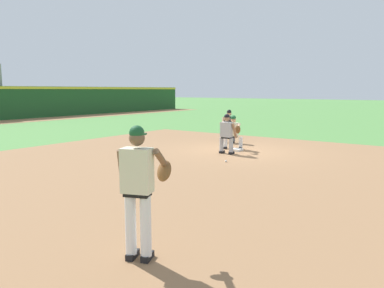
{
  "coord_description": "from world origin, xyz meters",
  "views": [
    {
      "loc": [
        -12.48,
        -6.81,
        2.32
      ],
      "look_at": [
        -6.27,
        -2.38,
        1.21
      ],
      "focal_mm": 35.0,
      "sensor_mm": 36.0,
      "label": 1
    }
  ],
  "objects": [
    {
      "name": "baserunner",
      "position": [
        -0.78,
        -0.01,
        0.79
      ],
      "size": [
        0.43,
        0.59,
        1.46
      ],
      "color": "black",
      "rests_on": "ground"
    },
    {
      "name": "first_baseman",
      "position": [
        0.26,
        0.29,
        0.73
      ],
      "size": [
        0.85,
        0.96,
        1.34
      ],
      "color": "black",
      "rests_on": "ground"
    },
    {
      "name": "pitcher",
      "position": [
        -8.91,
        -3.4,
        1.06
      ],
      "size": [
        0.81,
        0.6,
        1.86
      ],
      "color": "black",
      "rests_on": "ground"
    },
    {
      "name": "first_base_bag",
      "position": [
        0.0,
        0.0,
        0.04
      ],
      "size": [
        0.38,
        0.38,
        0.09
      ],
      "primitive_type": "cube",
      "color": "white",
      "rests_on": "ground"
    },
    {
      "name": "baseball",
      "position": [
        -2.18,
        -0.8,
        0.04
      ],
      "size": [
        0.07,
        0.07,
        0.07
      ],
      "primitive_type": "sphere",
      "color": "white",
      "rests_on": "ground"
    },
    {
      "name": "infield_dirt_patch",
      "position": [
        -4.48,
        -1.7,
        0.0
      ],
      "size": [
        18.0,
        18.0,
        0.01
      ],
      "primitive_type": "cube",
      "color": "#936B47",
      "rests_on": "ground"
    },
    {
      "name": "umpire",
      "position": [
        1.79,
        1.37,
        0.79
      ],
      "size": [
        0.59,
        0.67,
        1.46
      ],
      "color": "black",
      "rests_on": "ground"
    },
    {
      "name": "ground_plane",
      "position": [
        0.0,
        0.0,
        0.0
      ],
      "size": [
        160.0,
        160.0,
        0.0
      ],
      "primitive_type": "plane",
      "color": "#518942"
    }
  ]
}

